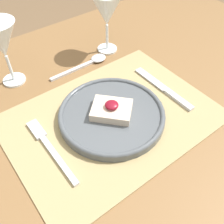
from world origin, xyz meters
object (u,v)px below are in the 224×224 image
dinner_plate (112,114)px  wine_glass_near (107,11)px  spoon (91,62)px  fork (48,145)px  wine_glass_far (1,41)px  knife (167,91)px

dinner_plate → wine_glass_near: 0.31m
spoon → wine_glass_near: bearing=19.7°
dinner_plate → fork: size_ratio=1.25×
dinner_plate → wine_glass_far: (-0.13, 0.27, 0.11)m
dinner_plate → wine_glass_far: 0.32m
fork → knife: (0.33, -0.03, 0.00)m
spoon → knife: bearing=-68.7°
fork → wine_glass_near: wine_glass_near is taller
knife → wine_glass_far: size_ratio=1.16×
fork → wine_glass_near: size_ratio=1.14×
wine_glass_near → wine_glass_far: (-0.29, 0.03, -0.00)m
fork → wine_glass_far: size_ratio=1.16×
spoon → wine_glass_far: wine_glass_far is taller
knife → wine_glass_near: bearing=89.0°
dinner_plate → wine_glass_near: (0.16, 0.24, 0.11)m
spoon → wine_glass_near: size_ratio=1.05×
dinner_plate → knife: dinner_plate is taller
wine_glass_far → knife: bearing=-43.8°
fork → knife: 0.33m
dinner_plate → fork: dinner_plate is taller
fork → knife: bearing=-5.6°
knife → wine_glass_near: size_ratio=1.14×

